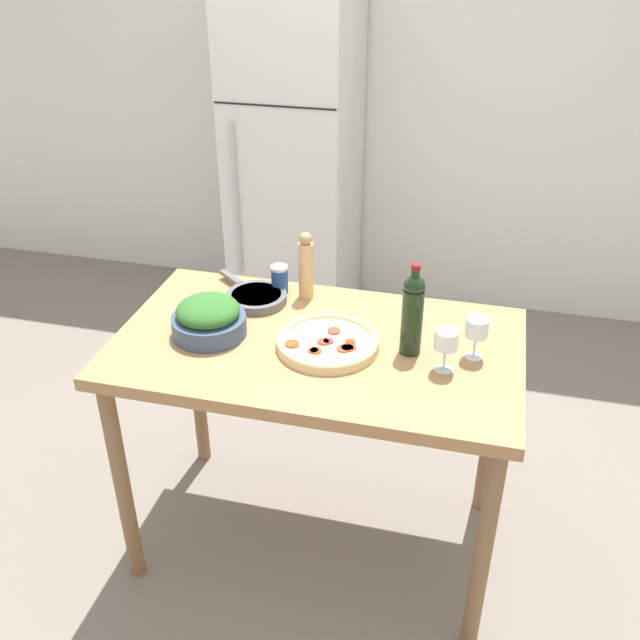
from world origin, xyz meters
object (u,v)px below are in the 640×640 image
wine_bottle (412,312)px  salt_canister (280,279)px  salad_bowl (209,318)px  wine_glass_near (446,342)px  homemade_pizza (328,342)px  refrigerator (295,165)px  pepper_mill (306,267)px  cast_iron_skillet (256,297)px  wine_glass_far (477,329)px

wine_bottle → salt_canister: wine_bottle is taller
wine_bottle → salad_bowl: wine_bottle is taller
wine_glass_near → homemade_pizza: size_ratio=0.42×
refrigerator → wine_glass_near: (0.98, -1.78, 0.10)m
refrigerator → wine_bottle: 1.91m
wine_bottle → pepper_mill: wine_bottle is taller
wine_glass_near → cast_iron_skillet: (-0.71, 0.28, -0.09)m
wine_glass_far → salad_bowl: 0.88m
wine_glass_near → homemade_pizza: bearing=174.2°
wine_bottle → wine_glass_near: size_ratio=2.21×
homemade_pizza → refrigerator: bearing=109.1°
refrigerator → pepper_mill: refrigerator is taller
wine_bottle → wine_glass_far: wine_bottle is taller
pepper_mill → homemade_pizza: pepper_mill is taller
salad_bowl → refrigerator: bearing=96.4°
wine_glass_near → homemade_pizza: wine_glass_near is taller
refrigerator → homemade_pizza: (0.60, -1.74, 0.01)m
wine_glass_far → pepper_mill: 0.68m
wine_glass_far → homemade_pizza: size_ratio=0.42×
refrigerator → wine_glass_near: refrigerator is taller
wine_bottle → wine_glass_near: 0.15m
wine_glass_near → wine_bottle: bearing=146.5°
wine_glass_near → salad_bowl: (-0.79, 0.02, -0.04)m
wine_glass_near → wine_glass_far: (0.09, 0.09, 0.00)m
salad_bowl → salt_canister: size_ratio=2.31×
wine_glass_near → cast_iron_skillet: wine_glass_near is taller
wine_glass_far → cast_iron_skillet: (-0.79, 0.18, -0.09)m
refrigerator → pepper_mill: (0.44, -1.42, 0.12)m
refrigerator → cast_iron_skillet: 1.53m
refrigerator → wine_bottle: bearing=-63.0°
wine_bottle → salad_bowl: size_ratio=1.25×
wine_bottle → salt_canister: size_ratio=2.90×
wine_glass_near → wine_glass_far: bearing=47.8°
refrigerator → wine_glass_near: bearing=-61.1°
refrigerator → salad_bowl: 1.77m
cast_iron_skillet → wine_bottle: bearing=-18.6°
salt_canister → cast_iron_skillet: 0.12m
wine_bottle → pepper_mill: 0.50m
refrigerator → pepper_mill: bearing=-72.7°
wine_bottle → wine_glass_far: bearing=5.0°
homemade_pizza → cast_iron_skillet: homemade_pizza is taller
refrigerator → homemade_pizza: refrigerator is taller
salt_canister → salad_bowl: bearing=-112.9°
wine_glass_near → homemade_pizza: (-0.38, 0.04, -0.08)m
pepper_mill → refrigerator: bearing=107.3°
wine_glass_far → salad_bowl: (-0.87, -0.07, -0.04)m
wine_bottle → pepper_mill: (-0.42, 0.28, -0.02)m
wine_glass_near → refrigerator: bearing=118.9°
refrigerator → wine_glass_near: size_ratio=12.96×
pepper_mill → wine_glass_near: bearing=-33.3°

